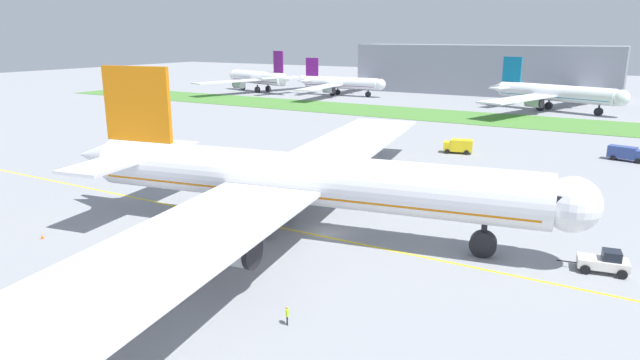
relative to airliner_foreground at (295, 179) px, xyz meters
name	(u,v)px	position (x,y,z in m)	size (l,w,h in m)	color
ground_plane	(328,233)	(3.37, 1.40, -6.14)	(600.00, 600.00, 0.00)	gray
apron_taxi_line	(323,236)	(3.37, 0.24, -6.14)	(280.00, 0.36, 0.01)	yellow
grass_median_strip	(511,121)	(3.37, 98.66, -6.09)	(320.00, 24.00, 0.10)	#4C8438
airliner_foreground	(295,179)	(0.00, 0.00, 0.00)	(60.55, 98.21, 18.08)	white
pushback_tug	(604,262)	(30.97, 5.30, -5.12)	(6.29, 3.11, 2.22)	white
ground_crew_wingwalker_port	(156,259)	(-6.00, -15.34, -5.16)	(0.51, 0.41, 1.62)	black
ground_crew_marshaller_front	(78,330)	(-0.93, -27.58, -5.13)	(0.47, 0.50, 1.67)	black
ground_crew_wingwalker_starboard	(287,313)	(10.64, -17.82, -5.18)	(0.43, 0.47, 1.59)	black
traffic_cone_near_nose	(42,236)	(-22.88, -15.86, -5.86)	(0.36, 0.36, 0.58)	#F2590C
service_truck_baggage_loader	(626,153)	(30.87, 60.09, -4.73)	(6.30, 3.36, 2.54)	#33478C
service_truck_fuel_bowser	(458,146)	(3.26, 51.66, -4.71)	(5.65, 3.62, 2.60)	yellow
parked_airliner_far_left	(260,78)	(-97.44, 126.01, -0.76)	(36.98, 57.03, 15.90)	white
parked_airliner_far_centre	(340,83)	(-64.51, 130.42, -1.60)	(35.57, 55.30, 13.39)	white
parked_airliner_far_right	(553,93)	(9.28, 124.47, -0.99)	(40.67, 64.55, 15.20)	white
terminal_building	(483,70)	(-20.96, 162.76, 2.86)	(94.70, 20.00, 18.00)	gray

